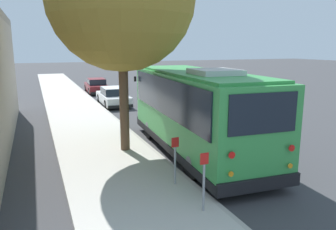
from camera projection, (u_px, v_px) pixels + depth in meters
name	position (u px, v px, depth m)	size (l,w,h in m)	color
ground_plane	(189.00, 149.00, 13.29)	(160.00, 160.00, 0.00)	#3D3D3F
sidewalk_slab	(108.00, 157.00, 12.04)	(80.00, 3.43, 0.15)	beige
curb_strip	(153.00, 151.00, 12.70)	(80.00, 0.14, 0.15)	#AAA69D
shuttle_bus	(196.00, 108.00, 12.41)	(8.89, 3.10, 3.34)	green
parked_sedan_white	(113.00, 97.00, 23.23)	(4.71, 1.83, 1.26)	silver
parked_sedan_maroon	(96.00, 86.00, 29.43)	(4.62, 1.86, 1.28)	maroon
sign_post_near	(204.00, 181.00, 7.80)	(0.06, 0.22, 1.47)	gray
sign_post_far	(175.00, 160.00, 9.36)	(0.06, 0.22, 1.39)	gray
lane_stripe_mid	(268.00, 146.00, 13.64)	(2.40, 0.14, 0.01)	silver
lane_stripe_ahead	(200.00, 118.00, 19.07)	(2.40, 0.14, 0.01)	silver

